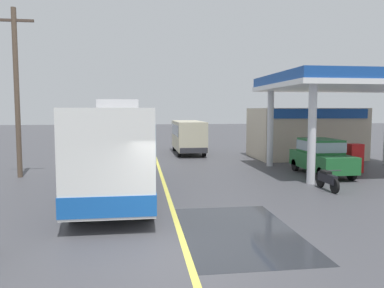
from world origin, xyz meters
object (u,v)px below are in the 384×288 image
(minibus_opposing_lane, at_px, (188,134))
(pedestrian_near_pump, at_px, (311,155))
(coach_bus_main, at_px, (119,149))
(motorcycle_parked_forecourt, at_px, (327,179))
(car_at_pump, at_px, (321,155))

(minibus_opposing_lane, relative_size, pedestrian_near_pump, 3.69)
(coach_bus_main, relative_size, motorcycle_parked_forecourt, 6.13)
(minibus_opposing_lane, bearing_deg, motorcycle_parked_forecourt, -74.06)
(coach_bus_main, xyz_separation_m, minibus_opposing_lane, (4.43, 13.04, -0.25))
(car_at_pump, relative_size, minibus_opposing_lane, 0.69)
(coach_bus_main, bearing_deg, minibus_opposing_lane, 71.23)
(coach_bus_main, xyz_separation_m, car_at_pump, (9.89, 2.66, -0.71))
(minibus_opposing_lane, xyz_separation_m, pedestrian_near_pump, (5.25, -9.70, -0.54))
(minibus_opposing_lane, distance_m, pedestrian_near_pump, 11.05)
(motorcycle_parked_forecourt, bearing_deg, pedestrian_near_pump, 73.07)
(car_at_pump, distance_m, minibus_opposing_lane, 11.73)
(pedestrian_near_pump, bearing_deg, coach_bus_main, -160.99)
(motorcycle_parked_forecourt, bearing_deg, coach_bus_main, 174.09)
(motorcycle_parked_forecourt, distance_m, pedestrian_near_pump, 4.43)
(coach_bus_main, bearing_deg, car_at_pump, 15.06)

